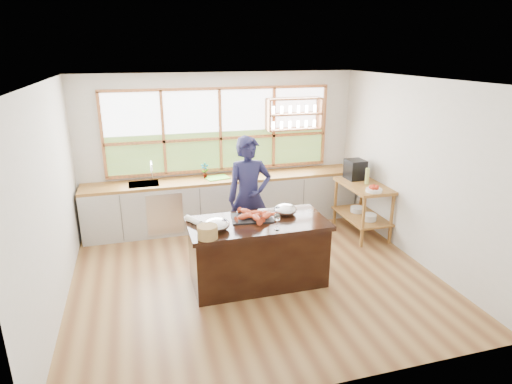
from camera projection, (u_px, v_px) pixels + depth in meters
name	position (u px, v px, depth m)	size (l,w,h in m)	color
ground_plane	(254.00, 275.00, 6.13)	(5.00, 5.00, 0.00)	olive
room_shell	(246.00, 147.00, 6.05)	(5.02, 4.52, 2.71)	silver
back_counter	(224.00, 201.00, 7.75)	(4.90, 0.63, 0.90)	#B7B4AE
right_shelf_unit	(363.00, 201.00, 7.31)	(0.62, 1.10, 0.90)	#925D27
island	(258.00, 252.00, 5.80)	(1.85, 0.90, 0.90)	black
cook	(249.00, 197.00, 6.47)	(0.68, 0.45, 1.87)	#1A193C
potted_plant	(205.00, 170.00, 7.53)	(0.15, 0.10, 0.28)	slate
cutting_board	(217.00, 178.00, 7.57)	(0.40, 0.30, 0.01)	#63C137
espresso_machine	(355.00, 169.00, 7.48)	(0.30, 0.32, 0.34)	black
wine_bottle	(367.00, 176.00, 7.20)	(0.07, 0.07, 0.27)	#B8C75F
fruit_bowl	(374.00, 189.00, 6.84)	(0.26, 0.26, 0.11)	silver
slate_board	(252.00, 218.00, 5.76)	(0.55, 0.40, 0.02)	black
lobster_pile	(254.00, 215.00, 5.72)	(0.52, 0.48, 0.08)	red
mixing_bowl_left	(217.00, 225.00, 5.38)	(0.33, 0.33, 0.16)	silver
mixing_bowl_right	(285.00, 210.00, 5.89)	(0.31, 0.31, 0.15)	silver
wine_glass	(277.00, 218.00, 5.35)	(0.08, 0.08, 0.22)	silver
wicker_basket	(207.00, 232.00, 5.14)	(0.25, 0.25, 0.16)	#A47F4A
parchment_roll	(194.00, 221.00, 5.58)	(0.08, 0.08, 0.30)	white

